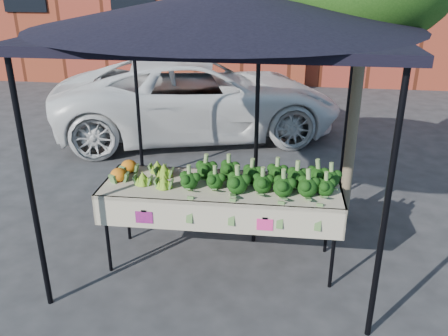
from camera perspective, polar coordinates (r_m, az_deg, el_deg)
ground at (r=5.24m, az=-0.23°, el=-10.51°), size 90.00×90.00×0.00m
table at (r=4.91m, az=-0.34°, el=-6.83°), size 2.42×0.85×0.90m
canopy at (r=5.03m, az=0.08°, el=5.36°), size 3.16×3.16×2.74m
broccoli_heap at (r=4.64m, az=4.47°, el=-0.82°), size 1.59×0.56×0.25m
romanesco_cluster at (r=4.83m, az=-8.12°, el=-0.37°), size 0.42×0.56×0.19m
cauliflower_pair at (r=4.97m, az=-12.12°, el=-0.09°), size 0.22×0.42×0.17m
street_tree at (r=5.53m, az=16.12°, el=11.30°), size 1.89×1.89×3.71m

